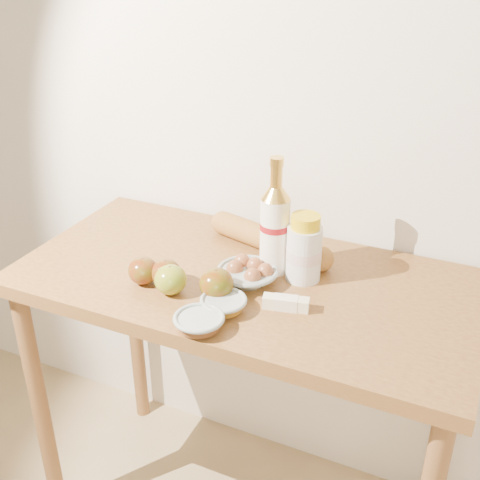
% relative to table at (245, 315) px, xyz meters
% --- Properties ---
extents(back_wall, '(3.50, 0.02, 2.60)m').
position_rel_table_xyz_m(back_wall, '(0.00, 0.33, 0.52)').
color(back_wall, silver).
rests_on(back_wall, ground).
extents(table, '(1.20, 0.60, 0.90)m').
position_rel_table_xyz_m(table, '(0.00, 0.00, 0.00)').
color(table, olive).
rests_on(table, ground).
extents(bourbon_bottle, '(0.10, 0.10, 0.31)m').
position_rel_table_xyz_m(bourbon_bottle, '(0.06, 0.06, 0.25)').
color(bourbon_bottle, white).
rests_on(bourbon_bottle, table).
extents(cream_bottle, '(0.11, 0.11, 0.18)m').
position_rel_table_xyz_m(cream_bottle, '(0.14, 0.05, 0.21)').
color(cream_bottle, silver).
rests_on(cream_bottle, table).
extents(egg_bowl, '(0.20, 0.20, 0.06)m').
position_rel_table_xyz_m(egg_bowl, '(0.02, -0.02, 0.15)').
color(egg_bowl, gray).
rests_on(egg_bowl, table).
extents(baguette, '(0.41, 0.17, 0.07)m').
position_rel_table_xyz_m(baguette, '(0.00, 0.16, 0.16)').
color(baguette, '#B27B36').
rests_on(baguette, table).
extents(apple_yellowgreen, '(0.08, 0.08, 0.08)m').
position_rel_table_xyz_m(apple_yellowgreen, '(-0.13, -0.15, 0.16)').
color(apple_yellowgreen, olive).
rests_on(apple_yellowgreen, table).
extents(apple_redgreen_front, '(0.09, 0.09, 0.07)m').
position_rel_table_xyz_m(apple_redgreen_front, '(-0.16, -0.12, 0.16)').
color(apple_redgreen_front, maroon).
rests_on(apple_redgreen_front, table).
extents(apple_redgreen_right, '(0.11, 0.11, 0.08)m').
position_rel_table_xyz_m(apple_redgreen_right, '(-0.02, -0.12, 0.16)').
color(apple_redgreen_right, maroon).
rests_on(apple_redgreen_right, table).
extents(sugar_bowl, '(0.15, 0.15, 0.03)m').
position_rel_table_xyz_m(sugar_bowl, '(0.00, -0.25, 0.14)').
color(sugar_bowl, '#94A19B').
rests_on(sugar_bowl, table).
extents(syrup_bowl, '(0.14, 0.14, 0.03)m').
position_rel_table_xyz_m(syrup_bowl, '(0.02, -0.16, 0.14)').
color(syrup_bowl, '#97A5A1').
rests_on(syrup_bowl, table).
extents(butter_stick, '(0.11, 0.05, 0.03)m').
position_rel_table_xyz_m(butter_stick, '(0.15, -0.10, 0.14)').
color(butter_stick, beige).
rests_on(butter_stick, table).
extents(apple_extra, '(0.09, 0.09, 0.07)m').
position_rel_table_xyz_m(apple_extra, '(-0.22, -0.14, 0.16)').
color(apple_extra, maroon).
rests_on(apple_extra, table).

